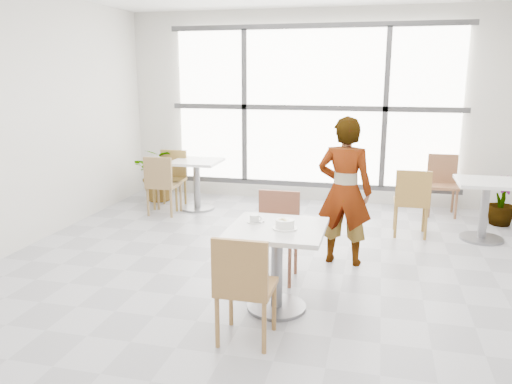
% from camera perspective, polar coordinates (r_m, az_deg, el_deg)
% --- Properties ---
extents(floor, '(7.00, 7.00, 0.00)m').
position_cam_1_polar(floor, '(5.03, 0.83, -10.39)').
color(floor, '#9E9EA5').
rests_on(floor, ground).
extents(wall_back, '(6.00, 0.00, 6.00)m').
position_cam_1_polar(wall_back, '(8.07, 6.52, 9.49)').
color(wall_back, silver).
rests_on(wall_back, ground).
extents(window, '(4.60, 0.07, 2.52)m').
position_cam_1_polar(window, '(8.01, 6.46, 9.46)').
color(window, white).
rests_on(window, ground).
extents(main_table, '(0.80, 0.80, 0.75)m').
position_cam_1_polar(main_table, '(4.35, 2.39, -6.84)').
color(main_table, silver).
rests_on(main_table, ground).
extents(chair_near, '(0.42, 0.42, 0.87)m').
position_cam_1_polar(chair_near, '(3.80, -1.41, -10.23)').
color(chair_near, '#9D703D').
rests_on(chair_near, ground).
extents(chair_far, '(0.42, 0.42, 0.87)m').
position_cam_1_polar(chair_far, '(5.06, 2.38, -4.19)').
color(chair_far, brown).
rests_on(chair_far, ground).
extents(oatmeal_bowl, '(0.21, 0.21, 0.10)m').
position_cam_1_polar(oatmeal_bowl, '(4.22, 3.29, -3.63)').
color(oatmeal_bowl, white).
rests_on(oatmeal_bowl, main_table).
extents(coffee_cup, '(0.16, 0.13, 0.07)m').
position_cam_1_polar(coffee_cup, '(4.39, -0.16, -3.09)').
color(coffee_cup, silver).
rests_on(coffee_cup, main_table).
extents(person, '(0.62, 0.44, 1.60)m').
position_cam_1_polar(person, '(5.42, 10.01, 0.07)').
color(person, black).
rests_on(person, ground).
extents(bg_table_left, '(0.70, 0.70, 0.75)m').
position_cam_1_polar(bg_table_left, '(7.66, -6.73, 1.63)').
color(bg_table_left, white).
rests_on(bg_table_left, ground).
extents(bg_table_right, '(0.70, 0.70, 0.75)m').
position_cam_1_polar(bg_table_right, '(6.78, 24.51, -1.01)').
color(bg_table_right, white).
rests_on(bg_table_right, ground).
extents(bg_chair_left_near, '(0.42, 0.42, 0.87)m').
position_cam_1_polar(bg_chair_left_near, '(7.39, -10.67, 1.17)').
color(bg_chair_left_near, olive).
rests_on(bg_chair_left_near, ground).
extents(bg_chair_left_far, '(0.42, 0.42, 0.87)m').
position_cam_1_polar(bg_chair_left_far, '(7.86, -9.56, 1.94)').
color(bg_chair_left_far, olive).
rests_on(bg_chair_left_far, ground).
extents(bg_chair_right_near, '(0.42, 0.42, 0.87)m').
position_cam_1_polar(bg_chair_right_near, '(6.58, 17.24, -0.69)').
color(bg_chair_right_near, olive).
rests_on(bg_chair_right_near, ground).
extents(bg_chair_right_far, '(0.42, 0.42, 0.87)m').
position_cam_1_polar(bg_chair_right_far, '(7.83, 20.35, 1.25)').
color(bg_chair_right_far, brown).
rests_on(bg_chair_right_far, ground).
extents(plant_left, '(0.85, 0.75, 0.86)m').
position_cam_1_polar(plant_left, '(8.28, -10.74, 1.97)').
color(plant_left, '#528446').
rests_on(plant_left, ground).
extents(plant_right, '(0.40, 0.40, 0.67)m').
position_cam_1_polar(plant_right, '(7.60, 26.10, -0.92)').
color(plant_right, '#5B8842').
rests_on(plant_right, ground).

